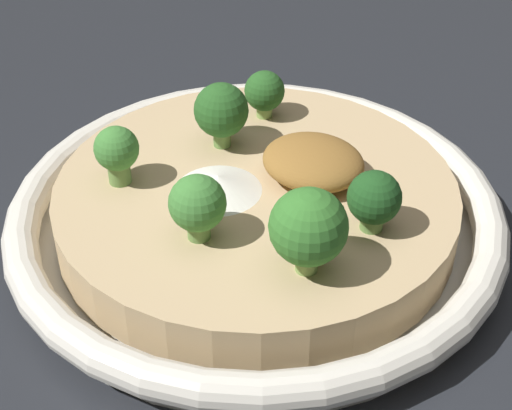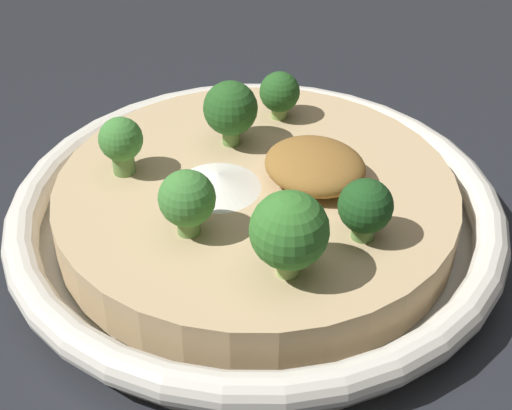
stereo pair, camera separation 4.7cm
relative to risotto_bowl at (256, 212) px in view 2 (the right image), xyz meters
name	(u,v)px [view 2 (the right image)]	position (x,y,z in m)	size (l,w,h in m)	color
ground_plane	(256,236)	(0.00, 0.00, -0.02)	(6.00, 6.00, 0.00)	#23262B
risotto_bowl	(256,212)	(0.00, 0.00, 0.00)	(0.30, 0.30, 0.04)	silver
cheese_sprinkle	(218,180)	(0.02, 0.02, 0.03)	(0.05, 0.05, 0.01)	white
crispy_onion_garnish	(315,166)	(-0.02, -0.03, 0.03)	(0.06, 0.06, 0.02)	olive
broccoli_back_right	(121,142)	(0.07, 0.04, 0.04)	(0.03, 0.03, 0.04)	#668E47
broccoli_right	(230,109)	(0.04, -0.03, 0.04)	(0.03, 0.03, 0.04)	#668E47
broccoli_left	(360,212)	(-0.08, 0.00, 0.04)	(0.03, 0.03, 0.04)	#668E47
broccoli_back	(194,203)	(0.00, 0.06, 0.04)	(0.03, 0.03, 0.04)	#668E47
broccoli_back_left	(289,231)	(-0.06, 0.05, 0.05)	(0.04, 0.04, 0.05)	#84A856
broccoli_front	(280,93)	(0.04, -0.07, 0.04)	(0.03, 0.03, 0.03)	#84A856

